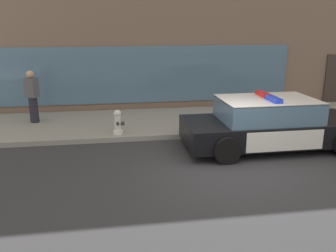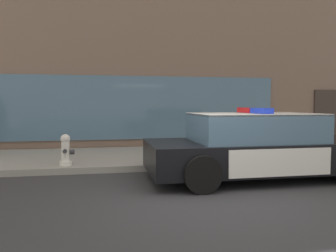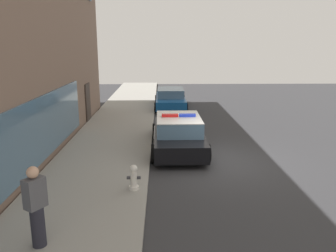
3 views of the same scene
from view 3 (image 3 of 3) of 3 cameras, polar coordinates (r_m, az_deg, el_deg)
The scene contains 6 objects.
ground at distance 12.30m, azimuth 8.23°, elevation -6.13°, with size 48.00×48.00×0.00m, color #303033.
sidewalk at distance 12.30m, azimuth -11.23°, elevation -5.89°, with size 48.00×3.48×0.15m, color gray.
police_cruiser at distance 13.45m, azimuth 1.75°, elevation -1.22°, with size 4.85×2.13×1.49m.
fire_hydrant at distance 9.63m, azimuth -5.81°, elevation -8.64°, with size 0.34×0.39×0.73m.
car_down_street at distance 22.20m, azimuth 0.41°, elevation 4.65°, with size 4.57×2.06×1.29m.
pedestrian_on_sidewalk at distance 7.36m, azimuth -21.38°, elevation -12.58°, with size 0.48×0.44×1.71m.
Camera 3 is at (-11.40, 1.99, 4.17)m, focal length 36.11 mm.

